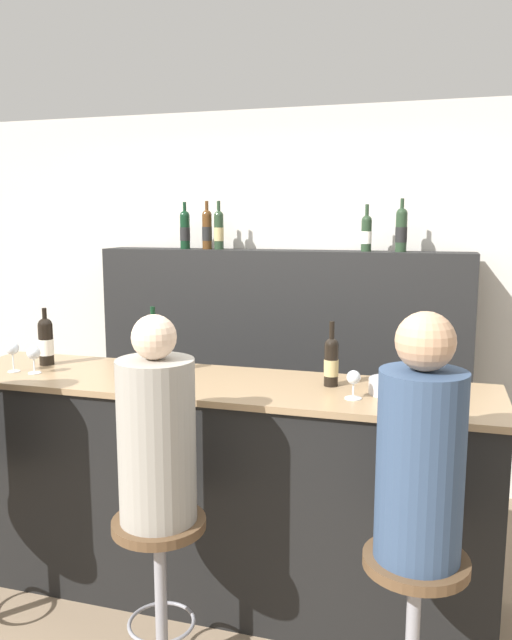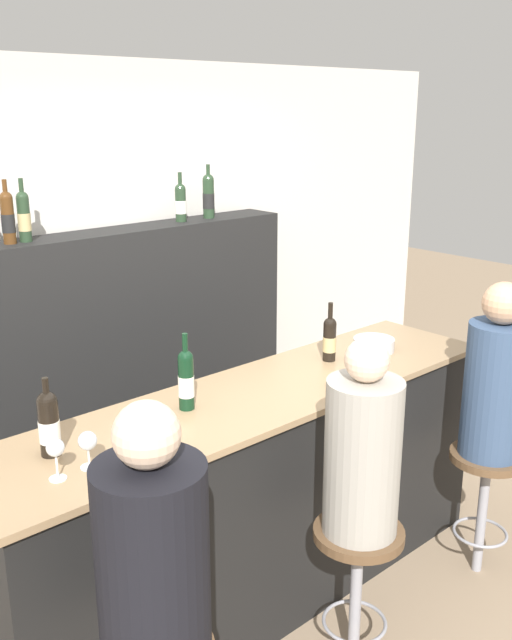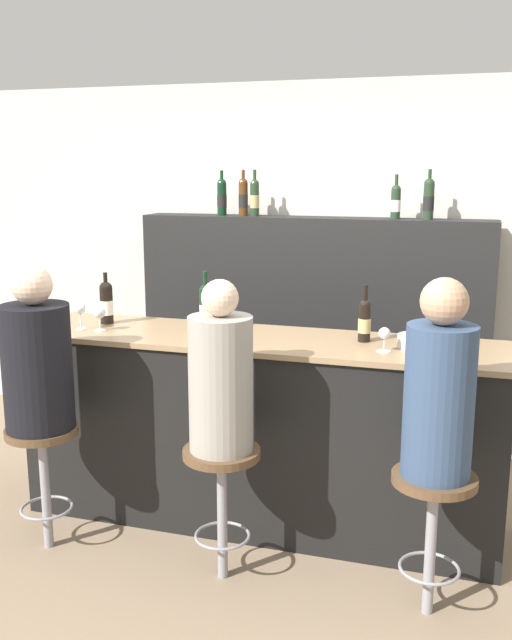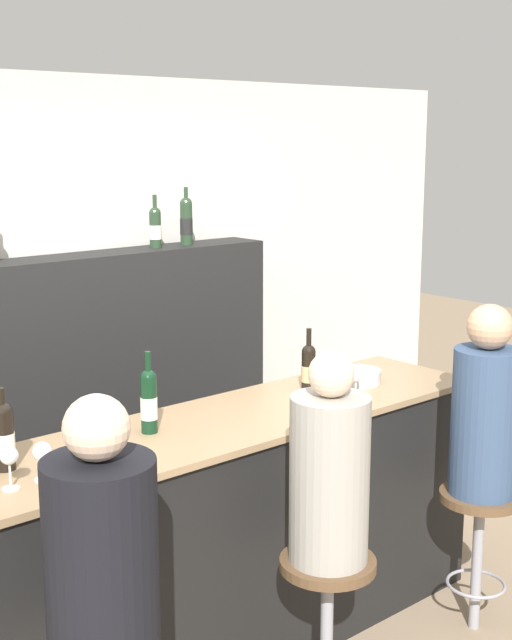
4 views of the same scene
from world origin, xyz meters
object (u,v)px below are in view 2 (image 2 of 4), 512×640
object	(u,v)px
wine_bottle_backbar_2	(24,216)
wine_bottle_backbar_4	(208,196)
wine_glass_1	(88,442)
guest_seated_right	(496,380)
wine_bottle_backbar_1	(8,217)
guest_seated_middle	(363,450)
guest_seated_left	(152,550)
metal_bowl	(374,344)
wine_bottle_backbar_3	(181,202)
bar_stool_middle	(357,560)
wine_bottle_counter_1	(186,379)
wine_bottle_counter_0	(49,423)
bar_stool_right	(486,479)
wine_glass_0	(55,450)
wine_bottle_counter_2	(330,338)
wine_glass_2	(374,348)

from	to	relation	value
wine_bottle_backbar_2	wine_bottle_backbar_4	distance (m)	1.22
wine_glass_1	guest_seated_right	xyz separation A→B (m)	(1.91, -0.51, -0.12)
wine_bottle_backbar_1	guest_seated_middle	distance (m)	2.15
guest_seated_left	metal_bowl	bearing A→B (deg)	19.10
wine_bottle_backbar_3	guest_seated_middle	size ratio (longest dim) A/B	0.36
wine_bottle_backbar_2	bar_stool_middle	world-z (taller)	wine_bottle_backbar_2
wine_bottle_counter_1	wine_bottle_backbar_2	size ratio (longest dim) A/B	1.03
wine_bottle_backbar_1	metal_bowl	distance (m)	2.01
wine_bottle_backbar_1	wine_bottle_backbar_4	size ratio (longest dim) A/B	0.98
wine_bottle_counter_0	guest_seated_left	size ratio (longest dim) A/B	0.36
wine_bottle_backbar_3	bar_stool_right	xyz separation A→B (m)	(0.42, -1.95, -1.24)
wine_bottle_counter_0	guest_seated_right	world-z (taller)	guest_seated_right
wine_glass_0	wine_bottle_backbar_1	bearing A→B (deg)	70.17
metal_bowl	guest_seated_left	xyz separation A→B (m)	(-1.84, -0.64, -0.08)
wine_bottle_backbar_2	bar_stool_middle	distance (m)	2.36
wine_bottle_counter_1	wine_bottle_backbar_4	world-z (taller)	wine_bottle_backbar_4
wine_glass_1	guest_seated_left	bearing A→B (deg)	-98.72
wine_bottle_backbar_2	guest_seated_middle	bearing A→B (deg)	-77.45
wine_bottle_counter_1	guest_seated_right	xyz separation A→B (m)	(1.33, -0.69, -0.16)
wine_bottle_backbar_4	metal_bowl	distance (m)	1.47
wine_bottle_counter_2	metal_bowl	size ratio (longest dim) A/B	1.41
wine_glass_0	wine_glass_2	distance (m)	1.73
wine_bottle_backbar_3	guest_seated_middle	world-z (taller)	wine_bottle_backbar_3
wine_bottle_backbar_4	bar_stool_right	xyz separation A→B (m)	(0.21, -1.95, -1.26)
wine_bottle_backbar_4	wine_glass_2	xyz separation A→B (m)	(-0.09, -1.44, -0.62)
wine_bottle_counter_0	wine_bottle_backbar_3	size ratio (longest dim) A/B	1.03
guest_seated_left	bar_stool_right	bearing A→B (deg)	0.00
wine_bottle_counter_2	guest_seated_left	distance (m)	1.71
wine_bottle_counter_1	bar_stool_right	xyz separation A→B (m)	(1.33, -0.69, -0.69)
guest_seated_middle	bar_stool_right	world-z (taller)	guest_seated_middle
wine_bottle_counter_1	guest_seated_left	size ratio (longest dim) A/B	0.40
wine_bottle_backbar_4	bar_stool_middle	world-z (taller)	wine_bottle_backbar_4
wine_bottle_counter_0	wine_glass_1	bearing A→B (deg)	-73.42
wine_bottle_counter_2	wine_bottle_backbar_4	xyz separation A→B (m)	(0.22, 1.25, 0.59)
wine_bottle_counter_0	guest_seated_right	xyz separation A→B (m)	(1.96, -0.69, -0.15)
wine_bottle_backbar_1	bar_stool_right	world-z (taller)	wine_bottle_backbar_1
guest_seated_right	wine_bottle_counter_1	bearing A→B (deg)	152.44
wine_bottle_counter_0	wine_glass_0	size ratio (longest dim) A/B	2.00
wine_glass_1	bar_stool_middle	size ratio (longest dim) A/B	0.21
bar_stool_right	guest_seated_right	size ratio (longest dim) A/B	0.77
wine_bottle_backbar_2	bar_stool_right	size ratio (longest dim) A/B	0.49
wine_glass_2	guest_seated_middle	world-z (taller)	guest_seated_middle
wine_bottle_counter_2	metal_bowl	xyz separation A→B (m)	(0.29, -0.06, -0.09)
guest_seated_right	wine_glass_0	bearing A→B (deg)	165.87
wine_bottle_backbar_4	metal_bowl	xyz separation A→B (m)	(0.07, -1.31, -0.67)
wine_glass_2	bar_stool_middle	size ratio (longest dim) A/B	0.19
wine_bottle_counter_1	wine_glass_2	xyz separation A→B (m)	(1.03, -0.18, -0.05)
wine_glass_1	bar_stool_right	size ratio (longest dim) A/B	0.21
wine_bottle_counter_2	wine_bottle_backbar_2	distance (m)	1.70
wine_bottle_counter_2	guest_seated_right	distance (m)	0.83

